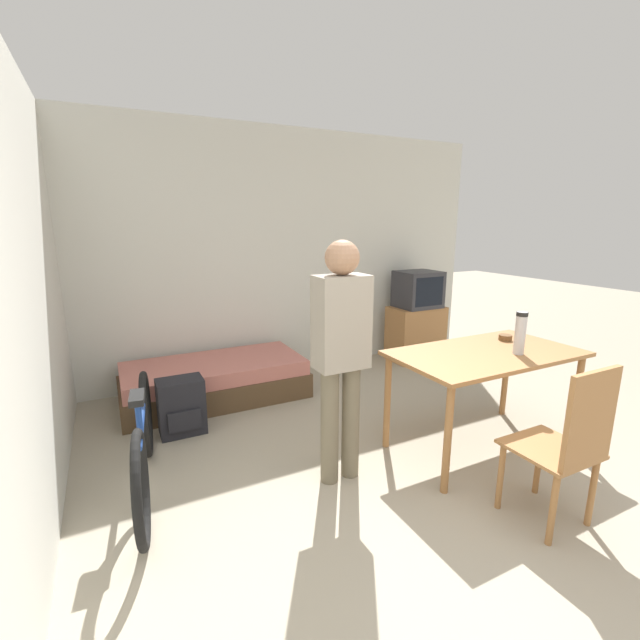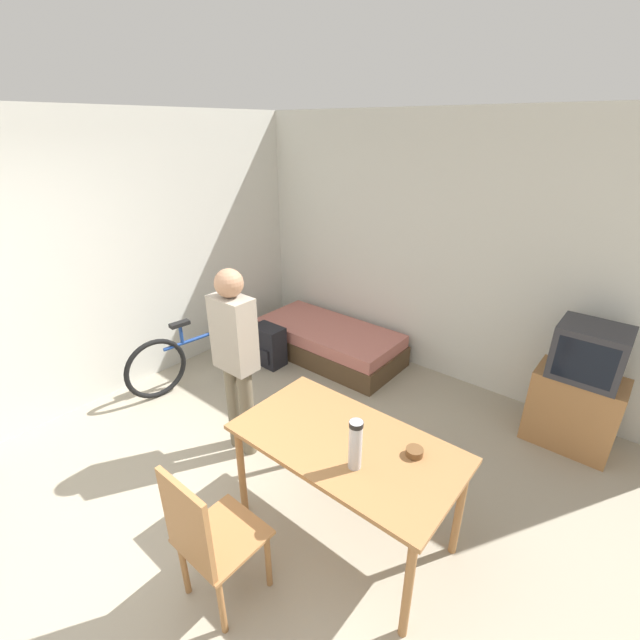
# 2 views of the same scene
# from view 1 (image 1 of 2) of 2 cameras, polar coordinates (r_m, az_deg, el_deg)

# --- Properties ---
(ground_plane) EXTENTS (20.00, 20.00, 0.00)m
(ground_plane) POSITION_cam_1_polar(r_m,az_deg,el_deg) (2.65, 28.01, -29.02)
(ground_plane) COLOR #9E937F
(wall_back) EXTENTS (5.23, 0.06, 2.70)m
(wall_back) POSITION_cam_1_polar(r_m,az_deg,el_deg) (4.86, -5.74, 8.69)
(wall_back) COLOR silver
(wall_back) RESTS_ON ground_plane
(wall_left) EXTENTS (0.06, 4.46, 2.70)m
(wall_left) POSITION_cam_1_polar(r_m,az_deg,el_deg) (2.81, -34.78, 3.28)
(wall_left) COLOR silver
(wall_left) RESTS_ON ground_plane
(daybed) EXTENTS (1.74, 0.83, 0.38)m
(daybed) POSITION_cam_1_polar(r_m,az_deg,el_deg) (4.36, -13.79, -7.82)
(daybed) COLOR #4C3823
(daybed) RESTS_ON ground_plane
(tv) EXTENTS (0.67, 0.43, 1.12)m
(tv) POSITION_cam_1_polar(r_m,az_deg,el_deg) (5.47, 12.73, 0.25)
(tv) COLOR #9E6B3D
(tv) RESTS_ON ground_plane
(dining_table) EXTENTS (1.41, 0.77, 0.77)m
(dining_table) POSITION_cam_1_polar(r_m,az_deg,el_deg) (3.43, 21.17, -5.33)
(dining_table) COLOR #9E6B3D
(dining_table) RESTS_ON ground_plane
(wooden_chair) EXTENTS (0.42, 0.42, 0.98)m
(wooden_chair) POSITION_cam_1_polar(r_m,az_deg,el_deg) (2.79, 30.24, -13.77)
(wooden_chair) COLOR #9E6B3D
(wooden_chair) RESTS_ON ground_plane
(bicycle) EXTENTS (0.23, 1.60, 0.73)m
(bicycle) POSITION_cam_1_polar(r_m,az_deg,el_deg) (3.05, -22.43, -14.98)
(bicycle) COLOR black
(bicycle) RESTS_ON ground_plane
(person_standing) EXTENTS (0.34, 0.22, 1.61)m
(person_standing) POSITION_cam_1_polar(r_m,az_deg,el_deg) (2.73, 2.83, -3.62)
(person_standing) COLOR #6B604C
(person_standing) RESTS_ON ground_plane
(thermos_flask) EXTENTS (0.08, 0.08, 0.31)m
(thermos_flask) POSITION_cam_1_polar(r_m,az_deg,el_deg) (3.40, 25.16, -1.37)
(thermos_flask) COLOR #B7B7BC
(thermos_flask) RESTS_ON dining_table
(mate_bowl) EXTENTS (0.10, 0.10, 0.05)m
(mate_bowl) POSITION_cam_1_polar(r_m,az_deg,el_deg) (3.78, 23.48, -2.16)
(mate_bowl) COLOR brown
(mate_bowl) RESTS_ON dining_table
(backpack) EXTENTS (0.36, 0.27, 0.47)m
(backpack) POSITION_cam_1_polar(r_m,az_deg,el_deg) (3.75, -17.99, -10.94)
(backpack) COLOR black
(backpack) RESTS_ON ground_plane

